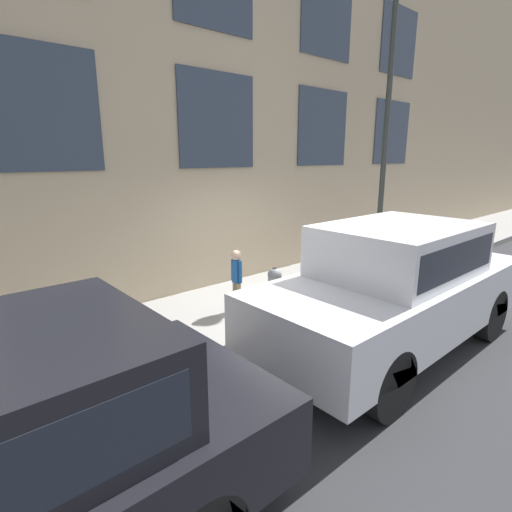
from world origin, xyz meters
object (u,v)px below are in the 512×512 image
Objects in this scene: fire_hydrant at (275,287)px; person at (237,275)px; parked_car_silver_near at (396,283)px; street_lamp at (388,100)px.

fire_hydrant is 0.76m from person.
street_lamp is (2.24, -3.13, 2.91)m from parked_car_silver_near.
fire_hydrant is 0.15× the size of parked_car_silver_near.
person is (0.26, 0.65, 0.29)m from fire_hydrant.
person is 2.56m from parked_car_silver_near.
parked_car_silver_near is at bearing 125.64° from street_lamp.
person is 0.23× the size of parked_car_silver_near.
street_lamp is at bearing -87.41° from fire_hydrant.
fire_hydrant is at bearing 92.59° from street_lamp.
person is at bearing 88.63° from street_lamp.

